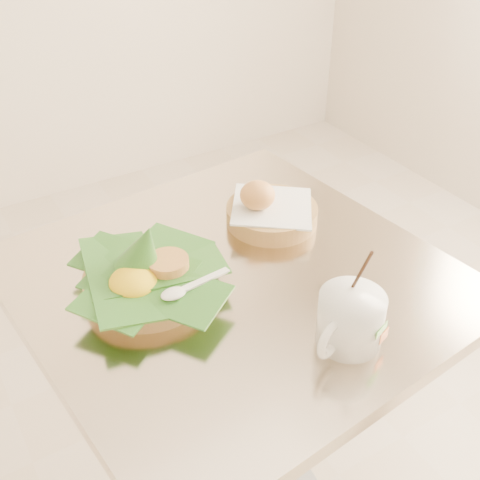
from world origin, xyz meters
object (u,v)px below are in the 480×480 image
cafe_table (235,363)px  bread_basket (269,211)px  rice_basket (146,274)px  coffee_mug (350,319)px

cafe_table → bread_basket: 0.31m
rice_basket → coffee_mug: bearing=-51.8°
cafe_table → rice_basket: rice_basket is taller
rice_basket → coffee_mug: size_ratio=1.53×
cafe_table → rice_basket: bearing=164.8°
bread_basket → coffee_mug: coffee_mug is taller
bread_basket → coffee_mug: 0.35m
bread_basket → coffee_mug: bearing=-103.5°
coffee_mug → bread_basket: bearing=76.5°
cafe_table → coffee_mug: bearing=-74.3°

